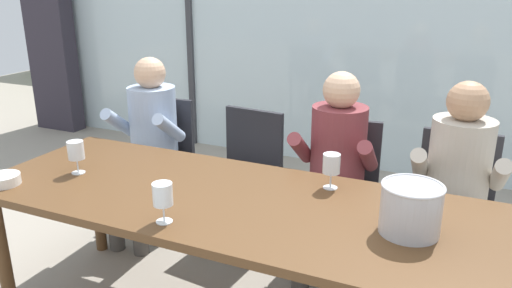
% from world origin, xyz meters
% --- Properties ---
extents(ground, '(14.00, 14.00, 0.00)m').
position_xyz_m(ground, '(0.00, 1.00, 0.00)').
color(ground, '#9E9384').
extents(window_glass_panel, '(7.65, 0.03, 2.60)m').
position_xyz_m(window_glass_panel, '(0.00, 2.56, 1.30)').
color(window_glass_panel, silver).
rests_on(window_glass_panel, ground).
extents(window_mullion_left, '(0.06, 0.06, 2.60)m').
position_xyz_m(window_mullion_left, '(-1.72, 2.54, 1.30)').
color(window_mullion_left, '#38383D').
rests_on(window_mullion_left, ground).
extents(hillside_vineyard, '(13.65, 2.40, 1.68)m').
position_xyz_m(hillside_vineyard, '(0.00, 6.21, 0.84)').
color(hillside_vineyard, '#568942').
rests_on(hillside_vineyard, ground).
extents(curtain_heavy_drape, '(0.56, 0.20, 2.60)m').
position_xyz_m(curtain_heavy_drape, '(-3.47, 2.38, 1.30)').
color(curtain_heavy_drape, '#332D38').
rests_on(curtain_heavy_drape, ground).
extents(dining_table, '(2.45, 0.91, 0.74)m').
position_xyz_m(dining_table, '(0.00, 0.00, 0.67)').
color(dining_table, brown).
rests_on(dining_table, ground).
extents(chair_near_curtain, '(0.46, 0.46, 0.90)m').
position_xyz_m(chair_near_curtain, '(-1.00, 0.90, 0.53)').
color(chair_near_curtain, '#232328').
rests_on(chair_near_curtain, ground).
extents(chair_left_of_center, '(0.48, 0.48, 0.90)m').
position_xyz_m(chair_left_of_center, '(-0.30, 0.86, 0.53)').
color(chair_left_of_center, '#232328').
rests_on(chair_left_of_center, ground).
extents(chair_center, '(0.48, 0.48, 0.90)m').
position_xyz_m(chair_center, '(0.33, 0.87, 0.53)').
color(chair_center, '#232328').
rests_on(chair_center, ground).
extents(chair_right_of_center, '(0.44, 0.44, 0.90)m').
position_xyz_m(chair_right_of_center, '(0.97, 0.89, 0.53)').
color(chair_right_of_center, '#232328').
rests_on(chair_right_of_center, ground).
extents(person_pale_blue_shirt, '(0.49, 0.63, 1.22)m').
position_xyz_m(person_pale_blue_shirt, '(-0.97, 0.73, 0.70)').
color(person_pale_blue_shirt, '#9EB2D1').
rests_on(person_pale_blue_shirt, ground).
extents(person_maroon_top, '(0.47, 0.62, 1.22)m').
position_xyz_m(person_maroon_top, '(0.32, 0.73, 0.70)').
color(person_maroon_top, brown).
rests_on(person_maroon_top, ground).
extents(person_beige_jumper, '(0.47, 0.61, 1.22)m').
position_xyz_m(person_beige_jumper, '(0.97, 0.73, 0.70)').
color(person_beige_jumper, '#B7AD9E').
rests_on(person_beige_jumper, ground).
extents(ice_bucket_primary, '(0.25, 0.25, 0.21)m').
position_xyz_m(ice_bucket_primary, '(0.83, -0.01, 0.84)').
color(ice_bucket_primary, '#B7B7BC').
rests_on(ice_bucket_primary, dining_table).
extents(tasting_bowl, '(0.16, 0.16, 0.05)m').
position_xyz_m(tasting_bowl, '(-1.06, -0.33, 0.76)').
color(tasting_bowl, silver).
rests_on(tasting_bowl, dining_table).
extents(wine_glass_by_left_taster, '(0.08, 0.08, 0.17)m').
position_xyz_m(wine_glass_by_left_taster, '(-0.11, -0.33, 0.86)').
color(wine_glass_by_left_taster, silver).
rests_on(wine_glass_by_left_taster, dining_table).
extents(wine_glass_near_bucket, '(0.08, 0.08, 0.17)m').
position_xyz_m(wine_glass_near_bucket, '(0.42, 0.29, 0.86)').
color(wine_glass_near_bucket, silver).
rests_on(wine_glass_near_bucket, dining_table).
extents(wine_glass_center_pour, '(0.08, 0.08, 0.17)m').
position_xyz_m(wine_glass_center_pour, '(-0.83, -0.06, 0.86)').
color(wine_glass_center_pour, silver).
rests_on(wine_glass_center_pour, dining_table).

